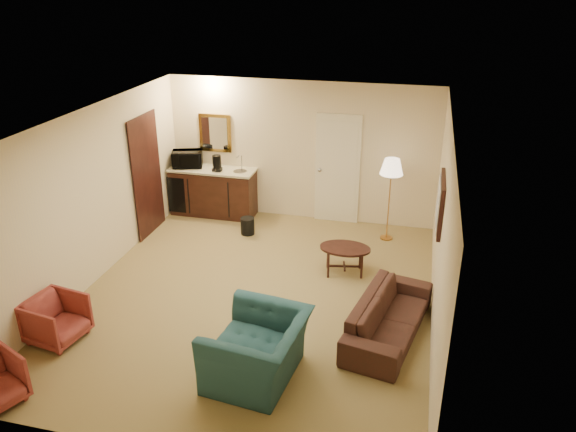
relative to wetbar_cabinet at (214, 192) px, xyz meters
name	(u,v)px	position (x,y,z in m)	size (l,w,h in m)	color
ground	(255,296)	(1.65, -2.72, -0.46)	(6.00, 6.00, 0.00)	olive
room_walls	(261,168)	(1.55, -1.95, 1.26)	(5.02, 6.01, 2.61)	beige
wetbar_cabinet	(214,192)	(0.00, 0.00, 0.00)	(1.64, 0.58, 0.92)	#381A11
sofa	(389,311)	(3.60, -3.20, -0.10)	(1.86, 0.54, 0.73)	black
teal_armchair	(257,340)	(2.19, -4.39, 0.05)	(1.17, 0.76, 1.02)	#1E444B
rose_chair_near	(56,317)	(-0.50, -4.31, -0.13)	(0.64, 0.60, 0.66)	brown
coffee_table	(345,260)	(2.81, -1.72, -0.23)	(0.79, 0.53, 0.45)	black
floor_lamp	(389,200)	(3.35, -0.32, 0.28)	(0.39, 0.39, 1.48)	#AD7839
waste_bin	(248,226)	(0.90, -0.72, -0.31)	(0.25, 0.25, 0.31)	black
microwave	(187,157)	(-0.50, 0.01, 0.65)	(0.56, 0.31, 0.38)	black
coffee_maker	(217,163)	(0.14, -0.09, 0.61)	(0.16, 0.16, 0.30)	black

